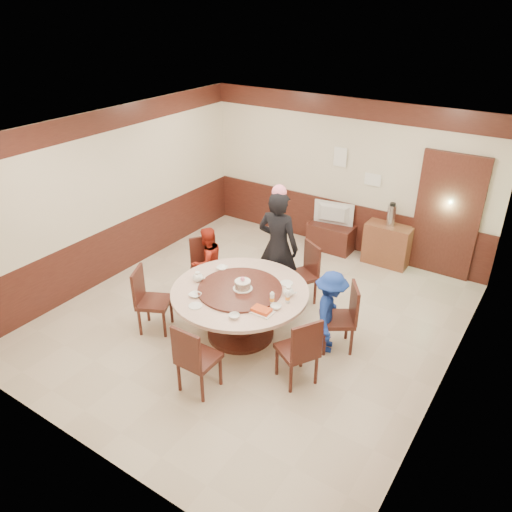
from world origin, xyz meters
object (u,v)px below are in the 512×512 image
Objects in this scene: person_blue at (330,312)px; shrimp_platter at (261,311)px; banquet_table at (240,303)px; side_cabinet at (387,245)px; tv_stand at (331,237)px; television at (333,214)px; person_red at (207,262)px; thermos at (391,215)px; birthday_cake at (243,285)px; person_standing at (278,247)px.

person_blue is 3.95× the size of shrimp_platter.
side_cabinet is (0.95, 3.21, -0.16)m from banquet_table.
tv_stand is at bearing 101.04° from shrimp_platter.
television is (-1.31, 2.77, 0.12)m from person_blue.
person_red is 1.46× the size of side_cabinet.
thermos is (0.00, 0.00, 0.56)m from side_cabinet.
birthday_cake is at bearing 148.81° from shrimp_platter.
television is 1.11m from thermos.
birthday_cake is at bearing -105.90° from thermos.
person_red is 1.87m from shrimp_platter.
person_blue is 2.82m from side_cabinet.
shrimp_platter is (0.64, -1.44, -0.13)m from person_standing.
person_red reaches higher than side_cabinet.
banquet_table is 1.25m from person_blue.
side_cabinet is at bearing 156.55° from person_red.
television is (0.94, 2.56, 0.13)m from person_red.
person_blue is 0.97m from shrimp_platter.
person_standing is (-0.09, 1.15, 0.38)m from banquet_table.
person_red is 2.26m from person_blue.
person_standing is at bearing -116.77° from side_cabinet.
tv_stand is at bearing -178.42° from thermos.
tv_stand is 1.29m from thermos.
person_standing reaches higher than television.
person_standing reaches higher than person_red.
person_red is at bearing 149.83° from banquet_table.
television is at bearing 6.61° from person_blue.
person_red reaches higher than shrimp_platter.
banquet_table is at bearing -171.44° from birthday_cake.
banquet_table is 6.32× the size of shrimp_platter.
banquet_table is 2.23× the size of tv_stand.
person_standing reaches higher than side_cabinet.
tv_stand is 2.24× the size of thermos.
side_cabinet is (-0.22, 2.80, -0.22)m from person_blue.
person_standing is at bearing 113.74° from shrimp_platter.
person_standing reaches higher than shrimp_platter.
banquet_table is 1.21m from person_standing.
side_cabinet is (1.09, 0.03, -0.34)m from television.
tv_stand is (-0.68, 3.48, -0.53)m from shrimp_platter.
shrimp_platter is at bearing -96.68° from thermos.
shrimp_platter is 3.54m from thermos.
television is (-0.18, 3.18, -0.13)m from birthday_cake.
thermos is (2.03, 2.59, 0.36)m from person_red.
person_standing is at bearing -88.77° from tv_stand.
banquet_table is 1.63× the size of person_red.
person_blue is 3.07m from television.
banquet_table is 0.67m from shrimp_platter.
television is (-0.68, 3.48, -0.06)m from shrimp_platter.
banquet_table is at bearing 151.37° from shrimp_platter.
birthday_cake is at bearing 91.10° from person_blue.
person_blue is (2.25, -0.21, 0.01)m from person_red.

